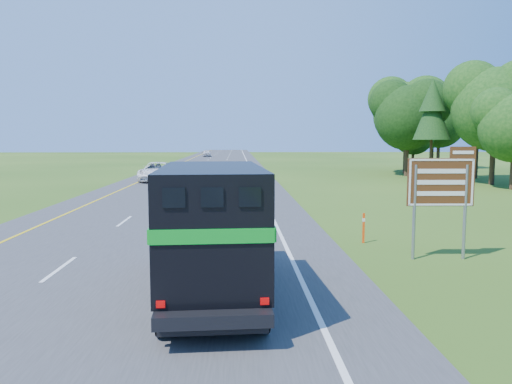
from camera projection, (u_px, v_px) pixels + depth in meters
The scene contains 7 objects.
road at pixel (203, 176), 54.26m from camera, with size 15.00×260.00×0.04m, color #38383A.
lane_markings at pixel (203, 176), 54.26m from camera, with size 11.15×260.00×0.01m.
horse_truck at pixel (212, 226), 12.70m from camera, with size 2.74×7.68×3.35m.
white_suv at pixel (158, 172), 47.46m from camera, with size 2.98×6.45×1.79m, color white.
far_car at pixel (207, 153), 112.95m from camera, with size 1.79×4.45×1.52m, color silver.
exit_sign at pixel (442, 187), 16.58m from camera, with size 2.24×0.16×3.79m.
delineator at pixel (364, 227), 19.40m from camera, with size 0.10×0.05×1.18m.
Camera 1 is at (3.67, -4.32, 4.05)m, focal length 35.00 mm.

